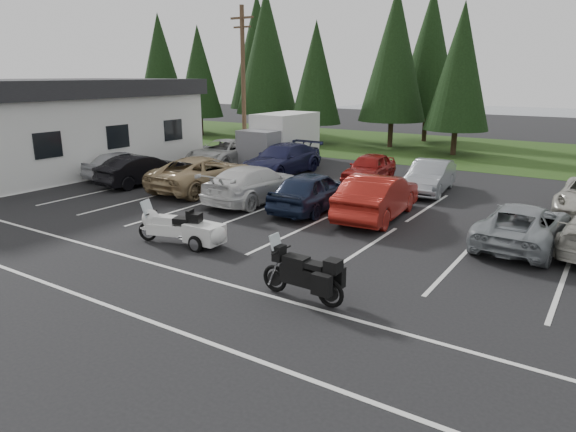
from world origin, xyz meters
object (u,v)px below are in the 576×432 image
at_px(car_near_1, 142,170).
at_px(car_far_3, 430,177).
at_px(car_near_3, 255,184).
at_px(building, 44,125).
at_px(car_near_6, 523,225).
at_px(car_near_2, 204,173).
at_px(car_near_0, 123,164).
at_px(car_near_4, 312,191).
at_px(utility_pole, 243,83).
at_px(car_far_0, 223,153).
at_px(car_near_5, 378,196).
at_px(adventure_motorcycle, 302,269).
at_px(car_far_1, 282,159).
at_px(box_truck, 276,139).
at_px(touring_motorcycle, 170,222).
at_px(cargo_trailer, 205,236).
at_px(car_far_2, 369,168).

xyz_separation_m(car_near_1, car_far_3, (12.27, 5.90, -0.01)).
bearing_deg(car_near_3, building, 1.38).
bearing_deg(car_near_6, car_near_2, -0.05).
bearing_deg(car_near_0, car_near_4, -179.49).
distance_m(utility_pole, car_near_0, 8.81).
bearing_deg(car_far_0, car_near_5, -30.88).
distance_m(car_near_1, adventure_motorcycle, 15.18).
height_order(car_near_0, car_near_2, car_near_2).
bearing_deg(car_near_6, car_near_3, 1.98).
bearing_deg(car_near_2, car_near_1, 10.99).
xyz_separation_m(building, adventure_motorcycle, (21.50, -7.22, -1.69)).
bearing_deg(car_near_4, building, -2.43).
height_order(car_near_4, car_far_1, car_far_1).
bearing_deg(car_near_4, car_far_3, -119.40).
bearing_deg(car_far_1, car_near_4, -46.51).
distance_m(box_truck, touring_motorcycle, 15.55).
bearing_deg(car_far_3, touring_motorcycle, -116.71).
distance_m(car_near_1, car_near_6, 17.12).
bearing_deg(cargo_trailer, adventure_motorcycle, -19.33).
height_order(cargo_trailer, adventure_motorcycle, adventure_motorcycle).
relative_size(car_far_1, cargo_trailer, 3.29).
height_order(car_near_3, car_far_1, car_far_1).
distance_m(car_far_0, cargo_trailer, 14.91).
relative_size(touring_motorcycle, cargo_trailer, 1.49).
bearing_deg(car_near_1, car_near_3, -174.63).
bearing_deg(car_near_3, adventure_motorcycle, 134.45).
xyz_separation_m(car_near_3, car_far_2, (2.34, 6.29, -0.05)).
distance_m(car_near_3, car_near_5, 5.35).
height_order(car_near_6, car_far_0, car_far_0).
relative_size(car_near_3, car_far_0, 0.98).
relative_size(car_far_0, adventure_motorcycle, 2.14).
bearing_deg(car_far_0, utility_pole, 80.16).
xyz_separation_m(car_near_6, car_far_1, (-12.88, 5.81, 0.13)).
distance_m(utility_pole, car_far_1, 6.22).
xyz_separation_m(car_far_1, cargo_trailer, (4.75, -11.39, -0.41)).
distance_m(touring_motorcycle, adventure_motorcycle, 5.85).
distance_m(building, car_far_0, 10.11).
distance_m(car_near_3, car_near_6, 10.42).
relative_size(car_near_0, car_far_0, 0.79).
height_order(car_near_4, adventure_motorcycle, car_near_4).
relative_size(box_truck, car_far_2, 1.35).
relative_size(car_far_1, car_far_3, 1.26).
relative_size(car_near_2, car_near_5, 1.12).
distance_m(car_far_0, touring_motorcycle, 14.40).
distance_m(car_near_3, car_near_4, 2.73).
xyz_separation_m(car_near_2, cargo_trailer, (5.61, -6.17, -0.40)).
xyz_separation_m(car_far_1, car_far_2, (4.80, 0.57, -0.09)).
distance_m(utility_pole, car_near_3, 11.17).
height_order(car_far_2, car_far_3, car_far_3).
xyz_separation_m(utility_pole, car_far_2, (9.08, -1.70, -3.99)).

